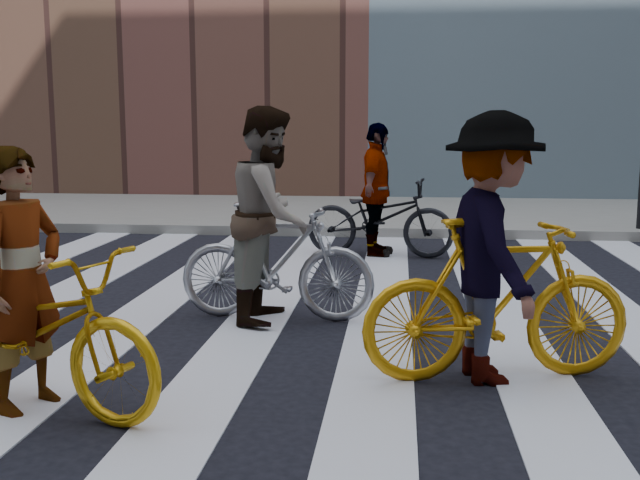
% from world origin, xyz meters
% --- Properties ---
extents(ground, '(100.00, 100.00, 0.00)m').
position_xyz_m(ground, '(0.00, 0.00, 0.00)').
color(ground, black).
rests_on(ground, ground).
extents(sidewalk_far, '(100.00, 5.00, 0.15)m').
position_xyz_m(sidewalk_far, '(0.00, 7.50, 0.07)').
color(sidewalk_far, gray).
rests_on(sidewalk_far, ground).
extents(zebra_crosswalk, '(8.25, 10.00, 0.01)m').
position_xyz_m(zebra_crosswalk, '(0.00, 0.00, 0.01)').
color(zebra_crosswalk, silver).
rests_on(zebra_crosswalk, ground).
extents(bike_yellow_left, '(2.06, 1.30, 1.02)m').
position_xyz_m(bike_yellow_left, '(-1.52, -2.22, 0.51)').
color(bike_yellow_left, '#D2930B').
rests_on(bike_yellow_left, ground).
extents(bike_silver_mid, '(1.80, 0.61, 1.06)m').
position_xyz_m(bike_silver_mid, '(-0.38, 0.04, 0.53)').
color(bike_silver_mid, '#9899A1').
rests_on(bike_silver_mid, ground).
extents(bike_yellow_right, '(1.95, 0.92, 1.13)m').
position_xyz_m(bike_yellow_right, '(1.39, -1.38, 0.56)').
color(bike_yellow_right, orange).
rests_on(bike_yellow_right, ground).
extents(bike_dark_rear, '(2.05, 0.97, 1.03)m').
position_xyz_m(bike_dark_rear, '(0.45, 3.41, 0.52)').
color(bike_dark_rear, black).
rests_on(bike_dark_rear, ground).
extents(rider_left, '(0.57, 0.69, 1.62)m').
position_xyz_m(rider_left, '(-1.57, -2.22, 0.81)').
color(rider_left, slate).
rests_on(rider_left, ground).
extents(rider_mid, '(0.78, 0.97, 1.90)m').
position_xyz_m(rider_mid, '(-0.43, 0.04, 0.95)').
color(rider_mid, slate).
rests_on(rider_mid, ground).
extents(rider_right, '(0.92, 1.31, 1.84)m').
position_xyz_m(rider_right, '(1.34, -1.38, 0.92)').
color(rider_right, slate).
rests_on(rider_right, ground).
extents(rider_rear, '(0.58, 1.08, 1.76)m').
position_xyz_m(rider_rear, '(0.40, 3.41, 0.88)').
color(rider_rear, slate).
rests_on(rider_rear, ground).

